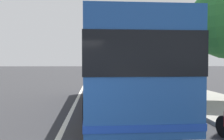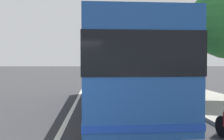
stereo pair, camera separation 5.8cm
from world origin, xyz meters
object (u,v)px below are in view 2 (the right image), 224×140
Objects in this scene: car_behind_bus at (104,70)px; car_oncoming at (99,68)px; coach_bus at (117,66)px; car_far_distant at (101,69)px.

car_oncoming is at bearing 0.23° from car_behind_bus.
coach_bus reaches higher than car_oncoming.
car_far_distant is 5.09m from car_oncoming.
car_far_distant is at bearing -173.56° from car_oncoming.
coach_bus is 2.76× the size of car_behind_bus.
car_behind_bus is 8.65m from car_far_distant.
coach_bus is at bearing 177.90° from car_behind_bus.
coach_bus is 28.34m from car_behind_bus.
car_oncoming is (5.08, 0.27, 0.04)m from car_far_distant.
coach_bus is 36.99m from car_far_distant.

